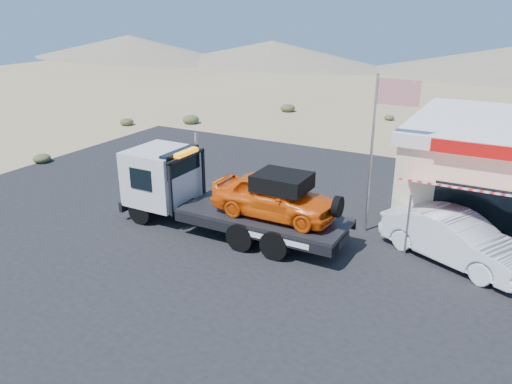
% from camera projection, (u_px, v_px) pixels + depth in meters
% --- Properties ---
extents(ground, '(120.00, 120.00, 0.00)m').
position_uv_depth(ground, '(199.00, 251.00, 17.81)').
color(ground, '#8D7950').
rests_on(ground, ground).
extents(asphalt_lot, '(32.00, 24.00, 0.02)m').
position_uv_depth(asphalt_lot, '(286.00, 231.00, 19.37)').
color(asphalt_lot, black).
rests_on(asphalt_lot, ground).
extents(tow_truck, '(8.94, 2.65, 2.99)m').
position_uv_depth(tow_truck, '(225.00, 192.00, 18.83)').
color(tow_truck, black).
rests_on(tow_truck, asphalt_lot).
extents(white_sedan, '(5.36, 3.70, 1.68)m').
position_uv_depth(white_sedan, '(455.00, 238.00, 16.82)').
color(white_sedan, silver).
rests_on(white_sedan, asphalt_lot).
extents(flagpole, '(1.55, 0.10, 6.00)m').
position_uv_depth(flagpole, '(379.00, 137.00, 17.98)').
color(flagpole, '#99999E').
rests_on(flagpole, asphalt_lot).
extents(desert_scrub, '(22.97, 32.95, 0.67)m').
position_uv_depth(desert_scrub, '(136.00, 133.00, 33.19)').
color(desert_scrub, '#414826').
rests_on(desert_scrub, ground).
extents(distant_hills, '(126.00, 48.00, 4.20)m').
position_uv_depth(distant_hills, '(374.00, 57.00, 66.87)').
color(distant_hills, '#726B59').
rests_on(distant_hills, ground).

